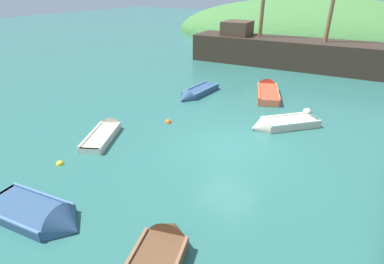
% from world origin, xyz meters
% --- Properties ---
extents(ground_plane, '(120.00, 120.00, 0.00)m').
position_xyz_m(ground_plane, '(0.00, 0.00, 0.00)').
color(ground_plane, '#2D6B60').
extents(shore_hill, '(37.94, 20.39, 9.10)m').
position_xyz_m(shore_hill, '(-3.87, 30.37, 0.00)').
color(shore_hill, '#477F3D').
rests_on(shore_hill, ground).
extents(sailing_ship, '(17.92, 4.93, 11.37)m').
position_xyz_m(sailing_ship, '(-2.70, 14.68, 0.81)').
color(sailing_ship, '#38281E').
rests_on(sailing_ship, ground).
extents(rowboat_portside, '(2.96, 3.11, 1.04)m').
position_xyz_m(rowboat_portside, '(1.02, 3.04, 0.11)').
color(rowboat_portside, beige).
rests_on(rowboat_portside, ground).
extents(rowboat_center, '(2.56, 3.94, 1.11)m').
position_xyz_m(rowboat_center, '(-1.16, 7.16, 0.14)').
color(rowboat_center, '#C64C2D').
rests_on(rowboat_center, ground).
extents(rowboat_outer_left, '(3.37, 1.78, 1.23)m').
position_xyz_m(rowboat_outer_left, '(-2.50, -6.69, 0.08)').
color(rowboat_outer_left, '#335175').
rests_on(rowboat_outer_left, ground).
extents(rowboat_outer_right, '(2.26, 3.19, 0.89)m').
position_xyz_m(rowboat_outer_right, '(-5.14, -1.99, 0.08)').
color(rowboat_outer_right, beige).
rests_on(rowboat_outer_right, ground).
extents(rowboat_near_dock, '(2.04, 3.32, 1.10)m').
position_xyz_m(rowboat_near_dock, '(1.21, -6.13, 0.14)').
color(rowboat_near_dock, brown).
rests_on(rowboat_near_dock, ground).
extents(rowboat_far, '(1.07, 3.37, 0.92)m').
position_xyz_m(rowboat_far, '(-4.65, 4.61, 0.10)').
color(rowboat_far, '#335175').
rests_on(rowboat_far, ground).
extents(buoy_yellow, '(0.28, 0.28, 0.28)m').
position_xyz_m(buoy_yellow, '(-4.70, -4.61, 0.00)').
color(buoy_yellow, yellow).
rests_on(buoy_yellow, ground).
extents(buoy_orange, '(0.32, 0.32, 0.32)m').
position_xyz_m(buoy_orange, '(-3.63, 0.58, 0.00)').
color(buoy_orange, orange).
rests_on(buoy_orange, ground).
extents(buoy_white, '(0.44, 0.44, 0.44)m').
position_xyz_m(buoy_white, '(1.61, 5.62, 0.00)').
color(buoy_white, white).
rests_on(buoy_white, ground).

